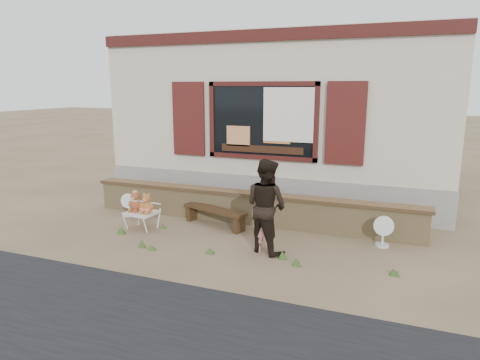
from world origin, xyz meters
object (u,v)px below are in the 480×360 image
at_px(bench, 215,213).
at_px(adult, 266,206).
at_px(teddy_bear_left, 136,201).
at_px(teddy_bear_right, 147,203).
at_px(child, 264,224).
at_px(folding_chair, 142,213).

relative_size(bench, adult, 0.92).
distance_m(teddy_bear_left, teddy_bear_right, 0.28).
bearing_deg(teddy_bear_right, child, -2.11).
xyz_separation_m(bench, teddy_bear_right, (-1.15, -0.69, 0.28)).
bearing_deg(adult, folding_chair, 19.12).
relative_size(child, adult, 0.61).
height_order(bench, teddy_bear_left, teddy_bear_left).
distance_m(teddy_bear_right, child, 2.53).
bearing_deg(adult, teddy_bear_left, 19.16).
relative_size(folding_chair, teddy_bear_left, 1.49).
relative_size(bench, child, 1.50).
relative_size(bench, teddy_bear_right, 3.68).
bearing_deg(folding_chair, teddy_bear_left, 180.00).
relative_size(teddy_bear_right, adult, 0.25).
bearing_deg(teddy_bear_right, bench, 35.39).
xyz_separation_m(bench, teddy_bear_left, (-1.43, -0.66, 0.28)).
relative_size(bench, teddy_bear_left, 3.62).
distance_m(teddy_bear_right, adult, 2.55).
bearing_deg(teddy_bear_right, folding_chair, 180.00).
distance_m(folding_chair, teddy_bear_left, 0.28).
xyz_separation_m(folding_chair, child, (2.66, -0.30, 0.18)).
height_order(teddy_bear_left, adult, adult).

